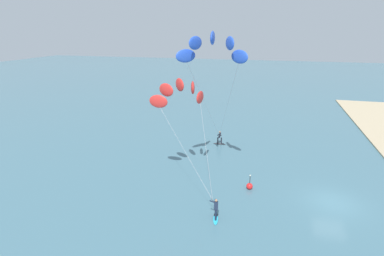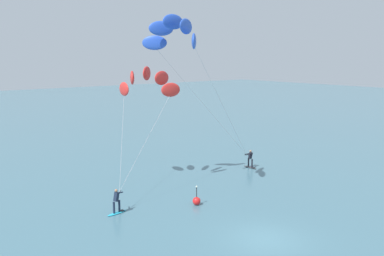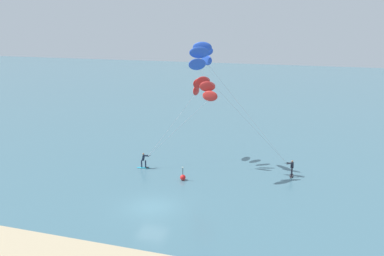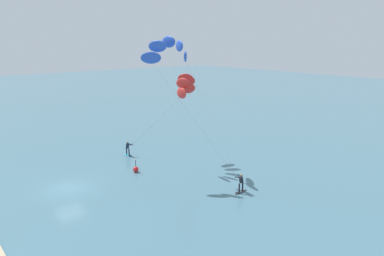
{
  "view_description": "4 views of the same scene",
  "coord_description": "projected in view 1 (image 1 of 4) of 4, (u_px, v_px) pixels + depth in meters",
  "views": [
    {
      "loc": [
        -23.56,
        5.55,
        13.36
      ],
      "look_at": [
        0.99,
        12.07,
        5.04
      ],
      "focal_mm": 28.25,
      "sensor_mm": 36.0,
      "label": 1
    },
    {
      "loc": [
        -16.92,
        -14.43,
        10.19
      ],
      "look_at": [
        1.16,
        8.06,
        5.19
      ],
      "focal_mm": 38.52,
      "sensor_mm": 36.0,
      "label": 2
    },
    {
      "loc": [
        13.46,
        -30.72,
        15.46
      ],
      "look_at": [
        1.09,
        7.78,
        5.1
      ],
      "focal_mm": 40.03,
      "sensor_mm": 36.0,
      "label": 3
    },
    {
      "loc": [
        29.59,
        -10.33,
        12.76
      ],
      "look_at": [
        5.81,
        9.62,
        5.1
      ],
      "focal_mm": 32.92,
      "sensor_mm": 36.0,
      "label": 4
    }
  ],
  "objects": [
    {
      "name": "kitesurfer_mid_water",
      "position": [
        213.0,
        52.0,
        24.93
      ],
      "size": [
        10.56,
        6.0,
        13.26
      ],
      "color": "#333338",
      "rests_on": "ground"
    },
    {
      "name": "ground_plane",
      "position": [
        333.0,
        203.0,
        24.45
      ],
      "size": [
        240.0,
        240.0,
        0.0
      ],
      "primitive_type": "plane",
      "color": "#426B7A"
    },
    {
      "name": "marker_buoy",
      "position": [
        250.0,
        186.0,
        26.44
      ],
      "size": [
        0.56,
        0.56,
        1.38
      ],
      "color": "red",
      "rests_on": "ground"
    },
    {
      "name": "kitesurfer_nearshore",
      "position": [
        181.0,
        97.0,
        25.48
      ],
      "size": [
        8.1,
        6.92,
        9.47
      ],
      "color": "#23ADD1",
      "rests_on": "ground"
    }
  ]
}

